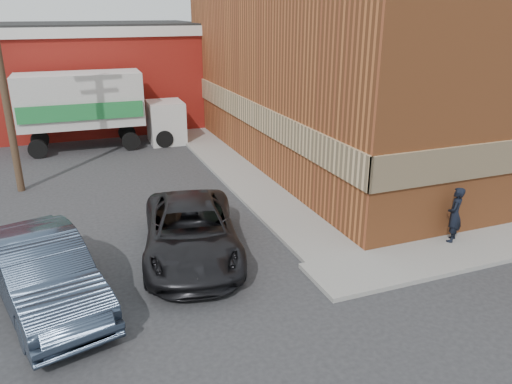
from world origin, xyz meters
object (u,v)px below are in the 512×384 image
object	(u,v)px
sedan	(43,273)
man	(455,215)
warehouse	(53,76)
brick_building	(395,48)
suv_a	(191,232)
box_truck	(97,105)

from	to	relation	value
sedan	man	bearing A→B (deg)	-19.27
warehouse	man	size ratio (longest dim) A/B	10.18
brick_building	suv_a	distance (m)	14.14
brick_building	suv_a	bearing A→B (deg)	-147.16
brick_building	warehouse	world-z (taller)	brick_building
warehouse	man	world-z (taller)	warehouse
sedan	box_truck	size ratio (longest dim) A/B	0.69
man	brick_building	bearing A→B (deg)	-153.84
warehouse	box_truck	world-z (taller)	warehouse
brick_building	box_truck	xyz separation A→B (m)	(-12.69, 5.21, -2.62)
man	sedan	size ratio (longest dim) A/B	0.32
warehouse	sedan	world-z (taller)	warehouse
brick_building	box_truck	distance (m)	13.97
sedan	box_truck	distance (m)	13.96
sedan	brick_building	bearing A→B (deg)	14.65
brick_building	suv_a	world-z (taller)	brick_building
man	box_truck	size ratio (longest dim) A/B	0.22
warehouse	man	xyz separation A→B (m)	(10.15, -20.34, -1.89)
sedan	suv_a	bearing A→B (deg)	2.49
suv_a	man	bearing A→B (deg)	-4.33
warehouse	box_truck	size ratio (longest dim) A/B	2.23
man	suv_a	xyz separation A→B (m)	(-7.06, 1.97, -0.19)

